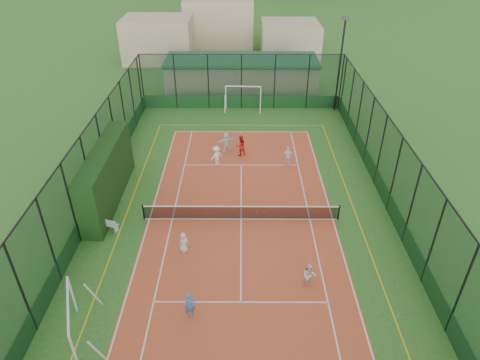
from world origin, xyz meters
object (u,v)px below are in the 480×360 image
(floodlight_ne, at_px, (340,66))
(child_far_left, at_px, (216,155))
(child_near_mid, at_px, (190,305))
(child_far_back, at_px, (226,142))
(child_near_right, at_px, (309,276))
(futsal_goal_far, at_px, (243,98))
(child_near_left, at_px, (184,242))
(clubhouse, at_px, (241,74))
(child_far_right, at_px, (288,156))
(white_bench, at_px, (105,223))
(coach, at_px, (241,146))
(futsal_goal_near, at_px, (73,322))

(floodlight_ne, bearing_deg, child_far_left, -135.77)
(child_near_mid, xyz_separation_m, child_far_back, (1.15, 15.77, 0.06))
(child_near_right, xyz_separation_m, child_far_left, (-5.10, 11.83, 0.06))
(futsal_goal_far, height_order, child_far_back, futsal_goal_far)
(floodlight_ne, height_order, child_near_mid, floodlight_ne)
(child_near_mid, bearing_deg, child_near_left, 77.61)
(futsal_goal_far, bearing_deg, floodlight_ne, 0.79)
(child_far_left, bearing_deg, futsal_goal_far, -142.92)
(clubhouse, xyz_separation_m, futsal_goal_far, (0.15, -5.12, -0.51))
(child_far_left, distance_m, child_far_right, 5.12)
(white_bench, xyz_separation_m, child_near_right, (11.11, -4.37, 0.26))
(white_bench, bearing_deg, child_far_back, 72.19)
(clubhouse, distance_m, coach, 14.11)
(child_near_right, height_order, child_far_back, child_far_back)
(child_far_left, bearing_deg, clubhouse, -138.92)
(child_far_right, bearing_deg, white_bench, 37.73)
(child_near_right, bearing_deg, child_far_left, 115.82)
(clubhouse, xyz_separation_m, child_near_right, (3.31, -27.34, -0.88))
(clubhouse, relative_size, child_far_back, 10.10)
(child_near_right, bearing_deg, child_near_left, 161.06)
(child_near_left, xyz_separation_m, child_far_left, (1.27, 9.33, 0.13))
(child_far_right, bearing_deg, futsal_goal_near, 59.48)
(child_near_left, bearing_deg, clubhouse, 40.54)
(child_near_mid, height_order, child_far_back, child_far_back)
(child_far_left, distance_m, coach, 2.25)
(floodlight_ne, height_order, white_bench, floodlight_ne)
(child_near_left, height_order, child_near_mid, child_near_mid)
(floodlight_ne, height_order, child_far_right, floodlight_ne)
(futsal_goal_near, xyz_separation_m, futsal_goal_far, (7.17, 25.31, -0.00))
(child_far_right, xyz_separation_m, child_far_back, (-4.46, 2.27, -0.02))
(clubhouse, xyz_separation_m, child_far_back, (-1.14, -13.42, -0.81))
(clubhouse, distance_m, child_far_back, 13.49)
(child_near_right, distance_m, child_far_right, 11.65)
(child_near_right, relative_size, child_far_left, 0.92)
(floodlight_ne, relative_size, clubhouse, 0.54)
(futsal_goal_far, bearing_deg, white_bench, -111.35)
(child_near_left, height_order, child_near_right, child_near_right)
(futsal_goal_far, xyz_separation_m, child_far_back, (-1.29, -8.30, -0.30))
(futsal_goal_near, relative_size, coach, 2.08)
(child_near_left, xyz_separation_m, child_near_mid, (0.78, -4.35, 0.09))
(futsal_goal_far, relative_size, child_near_left, 2.72)
(child_near_left, distance_m, child_far_right, 11.16)
(floodlight_ne, distance_m, child_far_right, 12.04)
(clubhouse, distance_m, child_far_right, 16.06)
(child_near_mid, relative_size, child_far_back, 0.93)
(clubhouse, height_order, futsal_goal_far, clubhouse)
(futsal_goal_near, bearing_deg, child_far_left, -39.27)
(child_near_mid, xyz_separation_m, coach, (2.23, 15.10, 0.10))
(futsal_goal_far, bearing_deg, child_far_right, -70.61)
(floodlight_ne, relative_size, child_near_left, 6.80)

